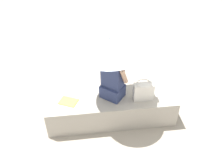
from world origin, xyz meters
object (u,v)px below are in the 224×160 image
object	(u,v)px
parasol	(109,45)
magazine	(68,102)
handbag_black	(143,91)
person_seated	(113,77)

from	to	relation	value
parasol	magazine	distance (m)	1.15
parasol	handbag_black	bearing A→B (deg)	163.79
person_seated	magazine	bearing A→B (deg)	4.02
parasol	magazine	xyz separation A→B (m)	(0.67, 0.08, -0.93)
person_seated	magazine	size ratio (longest dim) A/B	3.21
parasol	handbag_black	distance (m)	0.95
parasol	handbag_black	xyz separation A→B (m)	(-0.53, 0.15, -0.78)
parasol	magazine	size ratio (longest dim) A/B	3.86
person_seated	handbag_black	xyz separation A→B (m)	(-0.48, 0.13, -0.23)
person_seated	handbag_black	world-z (taller)	person_seated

